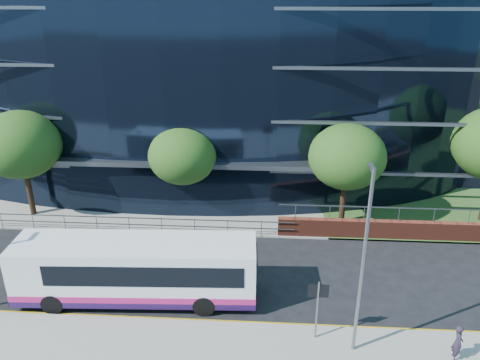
# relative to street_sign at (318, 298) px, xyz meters

# --- Properties ---
(ground) EXTENTS (200.00, 200.00, 0.00)m
(ground) POSITION_rel_street_sign_xyz_m (-4.50, 1.59, -2.15)
(ground) COLOR black
(ground) RESTS_ON ground
(kerb) EXTENTS (80.00, 0.25, 0.16)m
(kerb) POSITION_rel_street_sign_xyz_m (-4.50, 0.59, -2.07)
(kerb) COLOR gray
(kerb) RESTS_ON ground
(yellow_line_outer) EXTENTS (80.00, 0.08, 0.01)m
(yellow_line_outer) POSITION_rel_street_sign_xyz_m (-4.50, 0.79, -2.14)
(yellow_line_outer) COLOR gold
(yellow_line_outer) RESTS_ON ground
(yellow_line_inner) EXTENTS (80.00, 0.08, 0.01)m
(yellow_line_inner) POSITION_rel_street_sign_xyz_m (-4.50, 0.94, -2.14)
(yellow_line_inner) COLOR gold
(yellow_line_inner) RESTS_ON ground
(far_forecourt) EXTENTS (50.00, 8.00, 0.10)m
(far_forecourt) POSITION_rel_street_sign_xyz_m (-10.50, 12.59, -2.10)
(far_forecourt) COLOR gray
(far_forecourt) RESTS_ON ground
(glass_office) EXTENTS (44.00, 23.10, 16.00)m
(glass_office) POSITION_rel_street_sign_xyz_m (-8.50, 22.44, 5.85)
(glass_office) COLOR black
(glass_office) RESTS_ON ground
(guard_railings) EXTENTS (24.00, 0.05, 1.10)m
(guard_railings) POSITION_rel_street_sign_xyz_m (-12.50, 8.59, -1.33)
(guard_railings) COLOR slate
(guard_railings) RESTS_ON ground
(apartment_block) EXTENTS (60.00, 42.00, 30.00)m
(apartment_block) POSITION_rel_street_sign_xyz_m (27.50, 58.80, 8.96)
(apartment_block) COLOR #2D511E
(apartment_block) RESTS_ON ground
(street_sign) EXTENTS (0.85, 0.09, 2.80)m
(street_sign) POSITION_rel_street_sign_xyz_m (0.00, 0.00, 0.00)
(street_sign) COLOR slate
(street_sign) RESTS_ON pavement_near
(tree_far_a) EXTENTS (4.95, 4.95, 6.98)m
(tree_far_a) POSITION_rel_street_sign_xyz_m (-17.50, 10.59, 2.71)
(tree_far_a) COLOR black
(tree_far_a) RESTS_ON ground
(tree_far_b) EXTENTS (4.29, 4.29, 6.05)m
(tree_far_b) POSITION_rel_street_sign_xyz_m (-7.50, 11.09, 2.06)
(tree_far_b) COLOR black
(tree_far_b) RESTS_ON ground
(tree_far_c) EXTENTS (4.62, 4.62, 6.51)m
(tree_far_c) POSITION_rel_street_sign_xyz_m (2.50, 10.59, 2.39)
(tree_far_c) COLOR black
(tree_far_c) RESTS_ON ground
(tree_dist_e) EXTENTS (4.62, 4.62, 6.51)m
(tree_dist_e) POSITION_rel_street_sign_xyz_m (19.50, 41.59, 2.39)
(tree_dist_e) COLOR black
(tree_dist_e) RESTS_ON ground
(streetlight_east) EXTENTS (0.15, 0.77, 8.00)m
(streetlight_east) POSITION_rel_street_sign_xyz_m (1.50, -0.59, 2.29)
(streetlight_east) COLOR slate
(streetlight_east) RESTS_ON pavement_near
(city_bus) EXTENTS (11.44, 3.12, 3.07)m
(city_bus) POSITION_rel_street_sign_xyz_m (-8.16, 2.32, -0.52)
(city_bus) COLOR white
(city_bus) RESTS_ON ground
(pedestrian) EXTENTS (0.44, 0.62, 1.59)m
(pedestrian) POSITION_rel_street_sign_xyz_m (5.49, -0.88, -1.20)
(pedestrian) COLOR #281F2E
(pedestrian) RESTS_ON pavement_near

